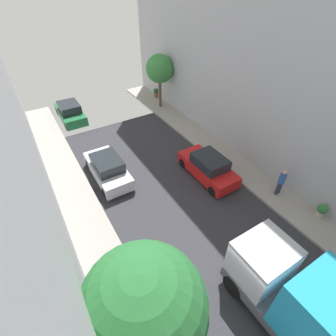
{
  "coord_description": "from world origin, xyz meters",
  "views": [
    {
      "loc": [
        -5.71,
        -2.43,
        10.54
      ],
      "look_at": [
        0.66,
        7.98,
        0.5
      ],
      "focal_mm": 26.58,
      "sensor_mm": 36.0,
      "label": 1
    }
  ],
  "objects_px": {
    "pedestrian": "(281,181)",
    "potted_plant_0": "(322,210)",
    "parked_car_left_3": "(108,169)",
    "parked_car_left_4": "(70,112)",
    "street_tree_0": "(144,308)",
    "street_tree_1": "(160,69)",
    "delivery_truck": "(326,326)",
    "potted_plant_1": "(156,92)",
    "parked_car_right_2": "(208,167)"
  },
  "relations": [
    {
      "from": "parked_car_left_3",
      "to": "potted_plant_0",
      "type": "xyz_separation_m",
      "value": [
        8.33,
        -8.93,
        -0.12
      ]
    },
    {
      "from": "street_tree_1",
      "to": "potted_plant_1",
      "type": "bearing_deg",
      "value": 72.32
    },
    {
      "from": "pedestrian",
      "to": "street_tree_0",
      "type": "relative_size",
      "value": 0.29
    },
    {
      "from": "street_tree_0",
      "to": "street_tree_1",
      "type": "distance_m",
      "value": 19.52
    },
    {
      "from": "street_tree_1",
      "to": "potted_plant_0",
      "type": "xyz_separation_m",
      "value": [
        0.55,
        -15.86,
        -2.97
      ]
    },
    {
      "from": "parked_car_right_2",
      "to": "street_tree_0",
      "type": "xyz_separation_m",
      "value": [
        -7.66,
        -6.65,
        3.74
      ]
    },
    {
      "from": "parked_car_left_3",
      "to": "street_tree_0",
      "type": "height_order",
      "value": "street_tree_0"
    },
    {
      "from": "delivery_truck",
      "to": "street_tree_0",
      "type": "xyz_separation_m",
      "value": [
        -4.96,
        2.44,
        2.68
      ]
    },
    {
      "from": "potted_plant_0",
      "to": "parked_car_left_3",
      "type": "bearing_deg",
      "value": 133.02
    },
    {
      "from": "parked_car_right_2",
      "to": "street_tree_0",
      "type": "distance_m",
      "value": 10.81
    },
    {
      "from": "parked_car_left_4",
      "to": "potted_plant_1",
      "type": "relative_size",
      "value": 4.84
    },
    {
      "from": "delivery_truck",
      "to": "potted_plant_0",
      "type": "relative_size",
      "value": 8.01
    },
    {
      "from": "parked_car_right_2",
      "to": "delivery_truck",
      "type": "xyz_separation_m",
      "value": [
        -2.7,
        -9.09,
        1.07
      ]
    },
    {
      "from": "parked_car_left_3",
      "to": "street_tree_0",
      "type": "bearing_deg",
      "value": -102.98
    },
    {
      "from": "pedestrian",
      "to": "street_tree_1",
      "type": "distance_m",
      "value": 13.77
    },
    {
      "from": "delivery_truck",
      "to": "street_tree_1",
      "type": "distance_m",
      "value": 19.9
    },
    {
      "from": "parked_car_left_3",
      "to": "parked_car_right_2",
      "type": "relative_size",
      "value": 1.0
    },
    {
      "from": "street_tree_0",
      "to": "potted_plant_0",
      "type": "bearing_deg",
      "value": 4.63
    },
    {
      "from": "parked_car_left_3",
      "to": "parked_car_left_4",
      "type": "distance_m",
      "value": 8.86
    },
    {
      "from": "delivery_truck",
      "to": "street_tree_1",
      "type": "relative_size",
      "value": 1.42
    },
    {
      "from": "parked_car_left_3",
      "to": "street_tree_0",
      "type": "xyz_separation_m",
      "value": [
        -2.26,
        -9.79,
        3.74
      ]
    },
    {
      "from": "parked_car_left_3",
      "to": "potted_plant_1",
      "type": "bearing_deg",
      "value": 46.86
    },
    {
      "from": "parked_car_left_4",
      "to": "street_tree_1",
      "type": "xyz_separation_m",
      "value": [
        7.78,
        -1.93,
        2.86
      ]
    },
    {
      "from": "parked_car_left_3",
      "to": "pedestrian",
      "type": "bearing_deg",
      "value": -40.23
    },
    {
      "from": "street_tree_1",
      "to": "potted_plant_0",
      "type": "distance_m",
      "value": 16.14
    },
    {
      "from": "parked_car_left_3",
      "to": "street_tree_1",
      "type": "relative_size",
      "value": 0.9
    },
    {
      "from": "parked_car_left_3",
      "to": "delivery_truck",
      "type": "xyz_separation_m",
      "value": [
        2.7,
        -12.23,
        1.07
      ]
    },
    {
      "from": "delivery_truck",
      "to": "pedestrian",
      "type": "relative_size",
      "value": 3.84
    },
    {
      "from": "potted_plant_1",
      "to": "delivery_truck",
      "type": "bearing_deg",
      "value": -105.14
    },
    {
      "from": "street_tree_1",
      "to": "potted_plant_0",
      "type": "relative_size",
      "value": 5.63
    },
    {
      "from": "potted_plant_0",
      "to": "street_tree_1",
      "type": "bearing_deg",
      "value": 91.98
    },
    {
      "from": "parked_car_left_3",
      "to": "delivery_truck",
      "type": "bearing_deg",
      "value": -77.55
    },
    {
      "from": "street_tree_1",
      "to": "delivery_truck",
      "type": "bearing_deg",
      "value": -104.86
    },
    {
      "from": "parked_car_left_3",
      "to": "street_tree_0",
      "type": "relative_size",
      "value": 0.72
    },
    {
      "from": "parked_car_left_4",
      "to": "parked_car_right_2",
      "type": "relative_size",
      "value": 1.0
    },
    {
      "from": "potted_plant_0",
      "to": "delivery_truck",
      "type": "bearing_deg",
      "value": -149.65
    },
    {
      "from": "pedestrian",
      "to": "potted_plant_0",
      "type": "relative_size",
      "value": 2.09
    },
    {
      "from": "street_tree_0",
      "to": "potted_plant_0",
      "type": "distance_m",
      "value": 11.3
    },
    {
      "from": "street_tree_1",
      "to": "potted_plant_1",
      "type": "relative_size",
      "value": 5.35
    },
    {
      "from": "parked_car_left_3",
      "to": "street_tree_1",
      "type": "xyz_separation_m",
      "value": [
        7.78,
        6.93,
        2.86
      ]
    },
    {
      "from": "parked_car_left_4",
      "to": "delivery_truck",
      "type": "bearing_deg",
      "value": -82.7
    },
    {
      "from": "potted_plant_1",
      "to": "parked_car_left_3",
      "type": "bearing_deg",
      "value": -133.14
    },
    {
      "from": "parked_car_left_3",
      "to": "potted_plant_0",
      "type": "relative_size",
      "value": 5.1
    },
    {
      "from": "delivery_truck",
      "to": "potted_plant_0",
      "type": "xyz_separation_m",
      "value": [
        5.63,
        3.3,
        -1.19
      ]
    },
    {
      "from": "parked_car_left_4",
      "to": "pedestrian",
      "type": "bearing_deg",
      "value": -63.2
    },
    {
      "from": "parked_car_left_3",
      "to": "potted_plant_0",
      "type": "distance_m",
      "value": 12.21
    },
    {
      "from": "delivery_truck",
      "to": "pedestrian",
      "type": "height_order",
      "value": "delivery_truck"
    },
    {
      "from": "parked_car_right_2",
      "to": "potted_plant_1",
      "type": "xyz_separation_m",
      "value": [
        3.05,
        12.15,
        -0.08
      ]
    },
    {
      "from": "pedestrian",
      "to": "parked_car_left_4",
      "type": "bearing_deg",
      "value": 116.8
    },
    {
      "from": "parked_car_right_2",
      "to": "pedestrian",
      "type": "height_order",
      "value": "pedestrian"
    }
  ]
}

